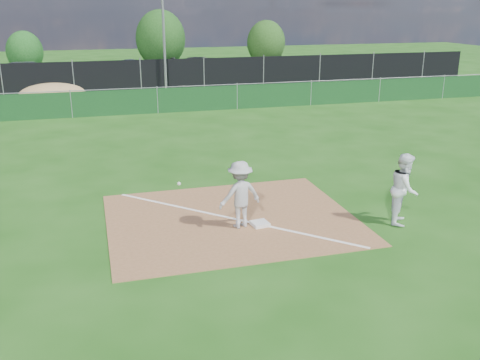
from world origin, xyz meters
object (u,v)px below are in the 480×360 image
object	(u,v)px
car_mid	(139,70)
runner	(404,189)
car_left	(29,72)
tree_left	(25,52)
tree_right	(266,43)
car_right	(204,67)
tree_mid	(161,39)
play_at_first	(240,194)
light_pole	(163,22)
first_base	(260,224)

from	to	relation	value
car_mid	runner	bearing A→B (deg)	168.31
car_left	car_mid	bearing A→B (deg)	-91.04
tree_left	tree_right	distance (m)	19.10
car_right	tree_right	xyz separation A→B (m)	(6.41, 5.06, 1.26)
tree_left	tree_mid	size ratio (longest dim) A/B	0.68
play_at_first	tree_mid	size ratio (longest dim) A/B	0.44
light_pole	tree_right	world-z (taller)	light_pole
car_left	runner	bearing A→B (deg)	-153.27
light_pole	car_left	world-z (taller)	light_pole
light_pole	car_mid	bearing A→B (deg)	107.46
play_at_first	runner	world-z (taller)	runner
light_pole	car_left	xyz separation A→B (m)	(-8.40, 4.87, -3.22)
car_right	tree_left	size ratio (longest dim) A/B	1.50
play_at_first	tree_mid	world-z (taller)	tree_mid
car_mid	tree_right	bearing A→B (deg)	-80.29
light_pole	play_at_first	xyz separation A→B (m)	(-1.42, -22.24, -3.17)
play_at_first	tree_left	xyz separation A→B (m)	(-7.69, 32.71, 0.81)
play_at_first	tree_left	bearing A→B (deg)	103.23
car_left	tree_mid	distance (m)	11.27
light_pole	tree_left	world-z (taller)	light_pole
play_at_first	runner	xyz separation A→B (m)	(3.88, -0.77, 0.04)
light_pole	tree_left	size ratio (longest dim) A/B	2.52
play_at_first	tree_left	world-z (taller)	tree_left
play_at_first	runner	size ratio (longest dim) A/B	1.20
light_pole	car_left	distance (m)	10.23
car_left	tree_left	distance (m)	5.70
runner	tree_left	distance (m)	35.42
play_at_first	car_left	world-z (taller)	play_at_first
runner	tree_mid	size ratio (longest dim) A/B	0.37
car_mid	car_right	size ratio (longest dim) A/B	0.91
car_right	tree_left	world-z (taller)	tree_left
first_base	car_left	distance (m)	28.19
first_base	car_left	xyz separation A→B (m)	(-7.46, 27.18, 0.72)
tree_right	car_right	bearing A→B (deg)	-141.73
car_mid	tree_left	world-z (taller)	tree_left
light_pole	car_mid	world-z (taller)	light_pole
tree_mid	car_mid	bearing A→B (deg)	-110.57
first_base	car_mid	xyz separation A→B (m)	(-0.33, 26.37, 0.66)
light_pole	first_base	size ratio (longest dim) A/B	20.57
car_mid	tree_mid	bearing A→B (deg)	-40.11
light_pole	car_mid	xyz separation A→B (m)	(-1.28, 4.06, -3.28)
tree_left	tree_right	size ratio (longest dim) A/B	0.84
runner	play_at_first	bearing A→B (deg)	113.64
tree_left	car_right	bearing A→B (deg)	-22.08
car_mid	car_left	bearing A→B (deg)	63.96
car_mid	tree_left	bearing A→B (deg)	31.17
tree_mid	car_left	bearing A→B (deg)	-149.13
car_left	tree_mid	xyz separation A→B (m)	(9.57, 5.72, 1.63)
first_base	tree_left	size ratio (longest dim) A/B	0.12
tree_left	tree_mid	bearing A→B (deg)	0.71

